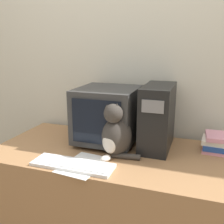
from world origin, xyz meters
The scene contains 9 objects.
wall_back centered at (0.00, 0.82, 1.25)m, with size 7.00×0.05×2.50m.
desk centered at (0.00, 0.38, 0.39)m, with size 1.50×0.76×0.77m.
crt_monitor centered at (-0.07, 0.51, 0.97)m, with size 0.40×0.42×0.38m.
computer_tower centered at (0.27, 0.54, 0.98)m, with size 0.18×0.40×0.42m.
keyboard centered at (-0.13, 0.10, 0.78)m, with size 0.47×0.15×0.02m.
cat centered at (0.06, 0.32, 0.91)m, with size 0.27×0.28×0.34m.
book_stack centered at (0.64, 0.59, 0.83)m, with size 0.17×0.19×0.11m.
pen centered at (-0.29, 0.16, 0.78)m, with size 0.12×0.07×0.01m.
paper_sheet centered at (-0.08, 0.13, 0.77)m, with size 0.24×0.32×0.00m.
Camera 1 is at (0.52, -1.10, 1.45)m, focal length 42.00 mm.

